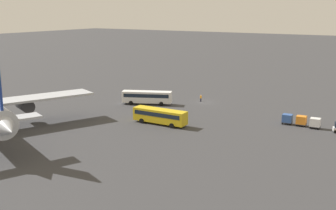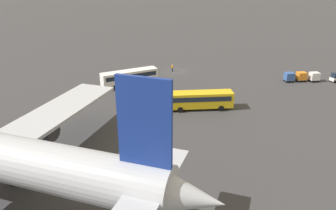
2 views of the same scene
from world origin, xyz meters
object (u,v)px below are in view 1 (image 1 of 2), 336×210
worker_person (201,98)px  cargo_cart_orange (301,120)px  shuttle_bus_near (147,96)px  shuttle_bus_far (160,115)px  cargo_cart_white (315,123)px  cargo_cart_blue (287,119)px

worker_person → cargo_cart_orange: (-27.56, 9.70, 0.32)m
cargo_cart_orange → shuttle_bus_near: bearing=-0.1°
shuttle_bus_far → cargo_cart_white: bearing=-155.0°
shuttle_bus_near → worker_person: size_ratio=6.95×
shuttle_bus_near → cargo_cart_white: 40.21m
shuttle_bus_far → cargo_cart_blue: size_ratio=5.49×
shuttle_bus_near → cargo_cart_blue: bearing=155.8°
shuttle_bus_far → cargo_cart_white: (-27.54, -13.33, -0.67)m
shuttle_bus_near → cargo_cart_orange: (-37.43, 0.06, -0.74)m
shuttle_bus_near → shuttle_bus_far: bearing=108.8°
shuttle_bus_near → cargo_cart_white: (-40.20, 0.41, -0.74)m
cargo_cart_blue → cargo_cart_white: bearing=177.6°
cargo_cart_orange → cargo_cart_blue: (2.77, 0.12, 0.00)m
shuttle_bus_near → cargo_cart_orange: shuttle_bus_near is taller
shuttle_bus_near → cargo_cart_white: bearing=155.5°
shuttle_bus_near → worker_person: bearing=-159.6°
cargo_cart_white → shuttle_bus_far: bearing=25.8°
worker_person → shuttle_bus_far: bearing=96.8°
shuttle_bus_far → worker_person: shuttle_bus_far is taller
shuttle_bus_near → shuttle_bus_far: size_ratio=1.05×
worker_person → cargo_cart_white: (-30.34, 10.05, 0.32)m
worker_person → cargo_cart_blue: 26.67m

